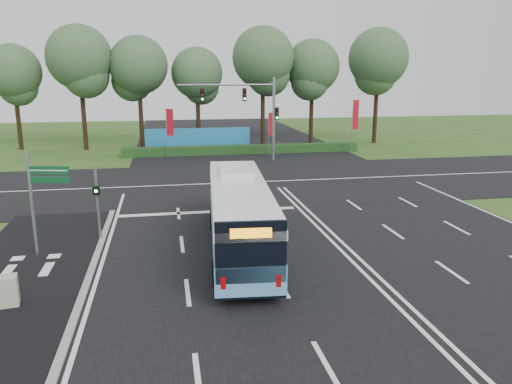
% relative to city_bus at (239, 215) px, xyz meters
% --- Properties ---
extents(ground, '(120.00, 120.00, 0.00)m').
position_rel_city_bus_xyz_m(ground, '(4.22, 1.18, -1.60)').
color(ground, '#29521B').
rests_on(ground, ground).
extents(road_main, '(20.00, 120.00, 0.04)m').
position_rel_city_bus_xyz_m(road_main, '(4.22, 1.18, -1.58)').
color(road_main, black).
rests_on(road_main, ground).
extents(road_cross, '(120.00, 14.00, 0.05)m').
position_rel_city_bus_xyz_m(road_cross, '(4.22, 13.18, -1.57)').
color(road_cross, black).
rests_on(road_cross, ground).
extents(bike_path, '(5.00, 18.00, 0.06)m').
position_rel_city_bus_xyz_m(bike_path, '(-8.28, -1.82, -1.57)').
color(bike_path, black).
rests_on(bike_path, ground).
extents(kerb_strip, '(0.25, 18.00, 0.12)m').
position_rel_city_bus_xyz_m(kerb_strip, '(-5.88, -1.82, -1.54)').
color(kerb_strip, gray).
rests_on(kerb_strip, ground).
extents(city_bus, '(3.20, 11.19, 3.17)m').
position_rel_city_bus_xyz_m(city_bus, '(0.00, 0.00, 0.00)').
color(city_bus, '#5A9AD2').
rests_on(city_bus, ground).
extents(pedestrian_signal, '(0.30, 0.42, 3.42)m').
position_rel_city_bus_xyz_m(pedestrian_signal, '(-5.98, 2.48, 0.27)').
color(pedestrian_signal, gray).
rests_on(pedestrian_signal, ground).
extents(street_sign, '(1.67, 0.47, 4.38)m').
position_rel_city_bus_xyz_m(street_sign, '(-7.96, 0.86, 1.13)').
color(street_sign, gray).
rests_on(street_sign, ground).
extents(utility_cabinet, '(0.71, 0.63, 1.05)m').
position_rel_city_bus_xyz_m(utility_cabinet, '(-8.10, -3.78, -1.07)').
color(utility_cabinet, '#B2AA8F').
rests_on(utility_cabinet, ground).
extents(banner_flag_left, '(0.64, 0.21, 4.40)m').
position_rel_city_bus_xyz_m(banner_flag_left, '(-2.50, 24.69, 1.28)').
color(banner_flag_left, gray).
rests_on(banner_flag_left, ground).
extents(banner_flag_mid, '(0.57, 0.20, 3.93)m').
position_rel_city_bus_xyz_m(banner_flag_mid, '(6.63, 24.78, 0.99)').
color(banner_flag_mid, gray).
rests_on(banner_flag_mid, ground).
extents(banner_flag_right, '(0.70, 0.32, 5.03)m').
position_rel_city_bus_xyz_m(banner_flag_right, '(14.46, 24.25, 1.66)').
color(banner_flag_right, gray).
rests_on(banner_flag_right, ground).
extents(traffic_light_gantry, '(8.41, 0.28, 7.00)m').
position_rel_city_bus_xyz_m(traffic_light_gantry, '(4.43, 21.68, 3.07)').
color(traffic_light_gantry, gray).
rests_on(traffic_light_gantry, ground).
extents(hedge, '(22.00, 1.20, 0.80)m').
position_rel_city_bus_xyz_m(hedge, '(4.22, 25.68, -1.20)').
color(hedge, '#153916').
rests_on(hedge, ground).
extents(blue_hoarding, '(10.00, 0.30, 2.20)m').
position_rel_city_bus_xyz_m(blue_hoarding, '(0.22, 28.18, -0.50)').
color(blue_hoarding, teal).
rests_on(blue_hoarding, ground).
extents(eucalyptus_row, '(41.88, 7.41, 11.97)m').
position_rel_city_bus_xyz_m(eucalyptus_row, '(2.04, 31.22, 6.69)').
color(eucalyptus_row, black).
rests_on(eucalyptus_row, ground).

